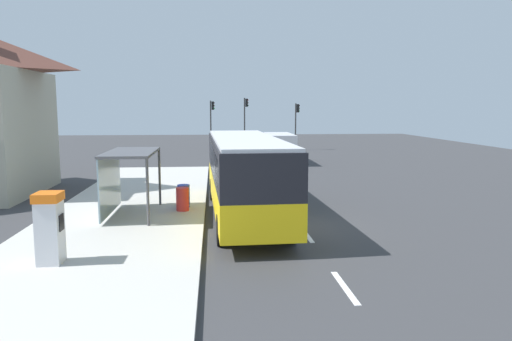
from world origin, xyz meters
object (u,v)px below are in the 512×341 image
object	(u,v)px
bus	(245,172)
traffic_light_far_side	(212,117)
recycling_bin_red	(183,199)
recycling_bin_blue	(184,196)
sedan_near	(261,139)
traffic_light_median	(245,115)
white_van	(279,146)
bus_shelter	(123,166)
traffic_light_near_side	(297,119)
ticket_machine	(50,227)

from	to	relation	value
bus	traffic_light_far_side	world-z (taller)	traffic_light_far_side
recycling_bin_red	recycling_bin_blue	size ratio (longest dim) A/B	1.00
recycling_bin_blue	traffic_light_far_side	distance (m)	29.43
sedan_near	traffic_light_far_side	world-z (taller)	traffic_light_far_side
sedan_near	traffic_light_far_side	bearing A→B (deg)	-144.91
recycling_bin_red	traffic_light_median	distance (m)	31.26
sedan_near	traffic_light_median	distance (m)	4.47
sedan_near	traffic_light_median	bearing A→B (deg)	-122.46
recycling_bin_blue	traffic_light_far_side	size ratio (longest dim) A/B	0.19
white_van	bus_shelter	size ratio (longest dim) A/B	1.30
bus_shelter	traffic_light_median	bearing A→B (deg)	77.75
recycling_bin_red	traffic_light_near_side	size ratio (longest dim) A/B	0.20
traffic_light_far_side	sedan_near	bearing A→B (deg)	35.09
traffic_light_median	bus_shelter	world-z (taller)	traffic_light_median
sedan_near	traffic_light_far_side	size ratio (longest dim) A/B	0.89
recycling_bin_blue	traffic_light_median	size ratio (longest dim) A/B	0.18
traffic_light_median	recycling_bin_blue	bearing A→B (deg)	-98.69
white_van	traffic_light_near_side	distance (m)	12.01
recycling_bin_red	recycling_bin_blue	distance (m)	0.70
white_van	traffic_light_far_side	size ratio (longest dim) A/B	1.04
bus	recycling_bin_blue	size ratio (longest dim) A/B	11.67
white_van	bus	bearing A→B (deg)	-101.91
sedan_near	recycling_bin_blue	distance (m)	33.71
white_van	traffic_light_far_side	xyz separation A→B (m)	(-5.30, 12.20, 1.98)
white_van	recycling_bin_blue	distance (m)	18.26
recycling_bin_red	traffic_light_near_side	distance (m)	30.86
ticket_machine	sedan_near	bearing A→B (deg)	76.55
bus	white_van	size ratio (longest dim) A/B	2.13
traffic_light_far_side	ticket_machine	bearing A→B (deg)	-96.60
recycling_bin_red	bus_shelter	distance (m)	2.70
white_van	traffic_light_median	size ratio (longest dim) A/B	0.98
bus	traffic_light_near_side	distance (m)	30.84
white_van	recycling_bin_blue	size ratio (longest dim) A/B	5.49
bus_shelter	bus	bearing A→B (deg)	-2.36
traffic_light_near_side	traffic_light_far_side	world-z (taller)	traffic_light_far_side
ticket_machine	traffic_light_median	size ratio (longest dim) A/B	0.37
bus	recycling_bin_blue	world-z (taller)	bus
sedan_near	traffic_light_near_side	bearing A→B (deg)	-55.14
traffic_light_median	traffic_light_far_side	bearing A→B (deg)	-167.11
ticket_machine	recycling_bin_blue	bearing A→B (deg)	66.43
traffic_light_far_side	traffic_light_median	world-z (taller)	traffic_light_median
recycling_bin_red	bus	bearing A→B (deg)	-17.15
traffic_light_near_side	traffic_light_median	world-z (taller)	traffic_light_median
white_van	ticket_machine	distance (m)	26.04
recycling_bin_red	sedan_near	bearing A→B (deg)	79.11
ticket_machine	recycling_bin_blue	world-z (taller)	ticket_machine
ticket_machine	traffic_light_far_side	bearing A→B (deg)	83.40
white_van	traffic_light_median	distance (m)	13.30
sedan_near	recycling_bin_blue	size ratio (longest dim) A/B	4.67
white_van	ticket_machine	world-z (taller)	white_van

